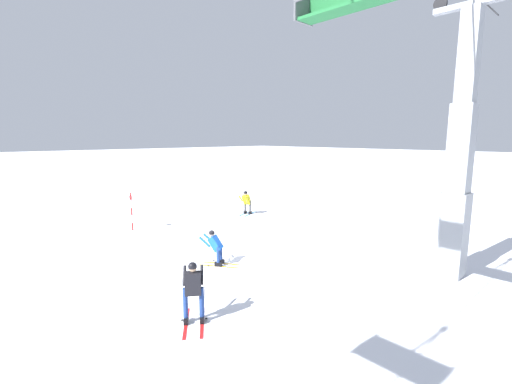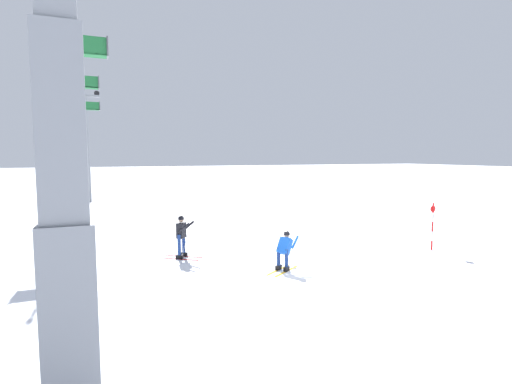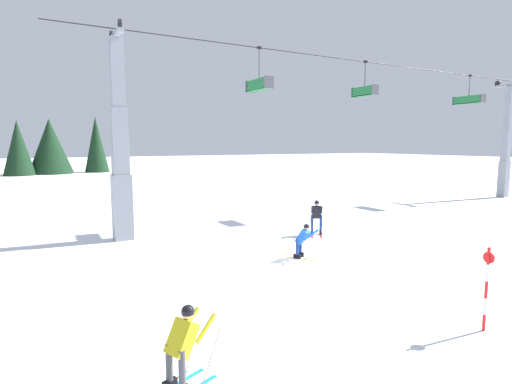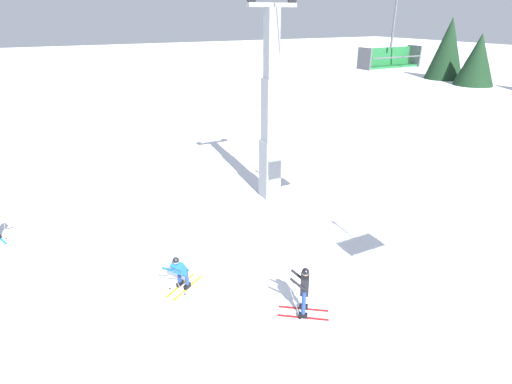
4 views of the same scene
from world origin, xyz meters
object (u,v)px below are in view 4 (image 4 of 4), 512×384
object	(u,v)px
skier_carving_main	(180,270)
lift_tower_near	(270,122)
chairlift_seat_nearest	(388,57)
skier_distant_downhill	(304,288)

from	to	relation	value
skier_carving_main	lift_tower_near	bearing A→B (deg)	129.50
skier_carving_main	chairlift_seat_nearest	distance (m)	9.71
lift_tower_near	skier_distant_downhill	xyz separation A→B (m)	(8.52, -3.62, -2.98)
lift_tower_near	skier_distant_downhill	bearing A→B (deg)	-22.99
skier_distant_downhill	chairlift_seat_nearest	bearing A→B (deg)	109.32
skier_distant_downhill	lift_tower_near	bearing A→B (deg)	157.01
skier_carving_main	skier_distant_downhill	size ratio (longest dim) A/B	0.92
chairlift_seat_nearest	skier_distant_downhill	size ratio (longest dim) A/B	1.32
skier_carving_main	chairlift_seat_nearest	world-z (taller)	chairlift_seat_nearest
lift_tower_near	skier_distant_downhill	world-z (taller)	lift_tower_near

